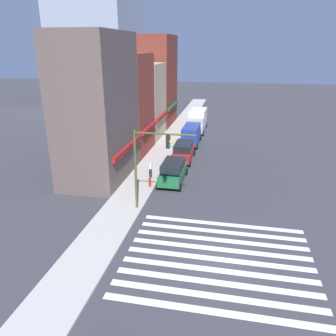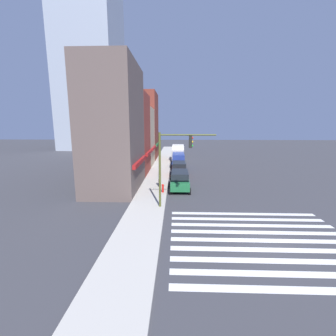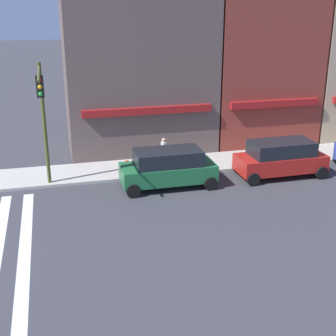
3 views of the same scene
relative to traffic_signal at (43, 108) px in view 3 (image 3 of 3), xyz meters
The scene contains 6 objects.
storefront_row 18.11m from the traffic_signal, 19.80° to the left, with size 31.44×5.30×13.18m.
traffic_signal is the anchor object (origin of this frame).
suv_green 6.63m from the traffic_signal, ahead, with size 4.70×2.12×1.94m.
suv_red 12.38m from the traffic_signal, ahead, with size 4.72×2.12×1.94m.
pedestrian_white_shirt 7.01m from the traffic_signal, 13.57° to the left, with size 0.32×0.32×1.77m.
fire_hydrant 5.47m from the traffic_signal, 14.13° to the left, with size 0.24×0.24×0.84m.
Camera 3 is at (5.50, -16.53, 8.93)m, focal length 50.00 mm.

